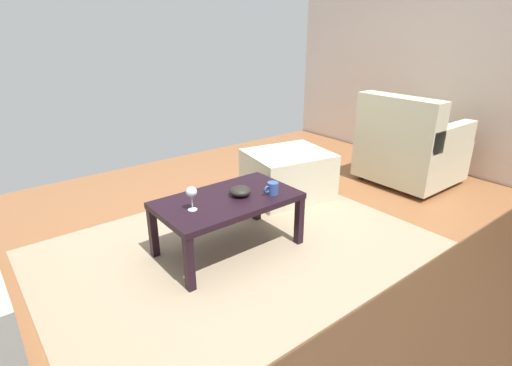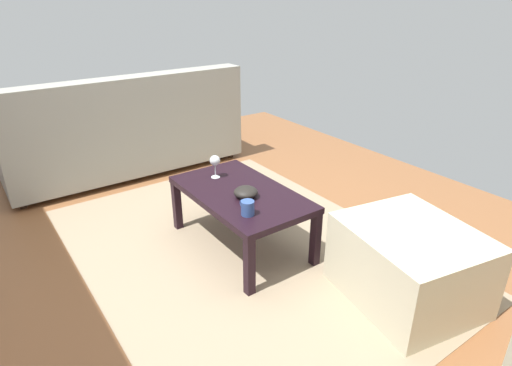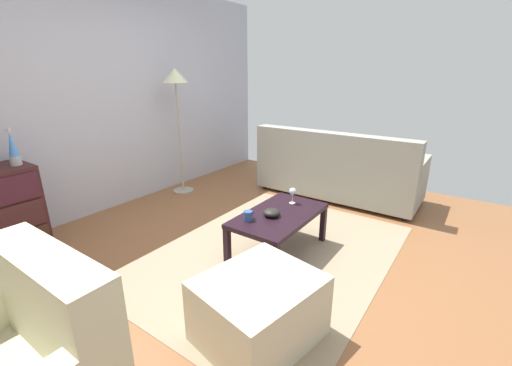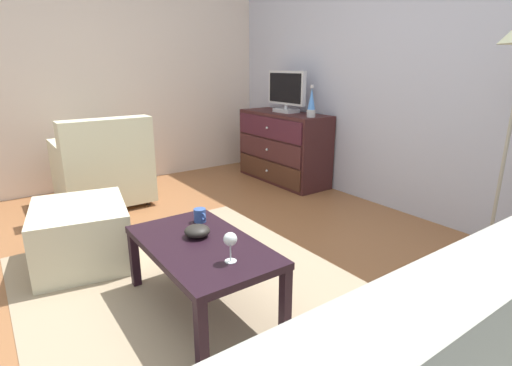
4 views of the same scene
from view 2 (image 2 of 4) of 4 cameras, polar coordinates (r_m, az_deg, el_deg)
name	(u,v)px [view 2 (image 2 of 4)]	position (r m, az deg, el deg)	size (l,w,h in m)	color
ground_plane	(235,278)	(2.64, -2.82, -12.51)	(5.75, 4.69, 0.05)	brown
area_rug	(244,248)	(2.85, -1.63, -8.68)	(2.60, 1.90, 0.01)	gray
coffee_table	(241,198)	(2.73, -2.03, -2.00)	(0.95, 0.55, 0.40)	black
wine_glass	(215,161)	(2.87, -5.48, 2.89)	(0.07, 0.07, 0.16)	silver
mug	(247,208)	(2.41, -1.15, -3.30)	(0.11, 0.08, 0.08)	#345296
bowl_decorative	(246,192)	(2.61, -1.36, -1.23)	(0.15, 0.15, 0.07)	black
couch_large	(124,134)	(4.11, -17.07, 6.20)	(0.85, 2.07, 0.90)	#332319
ottoman	(409,264)	(2.48, 19.62, -10.15)	(0.70, 0.60, 0.42)	beige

